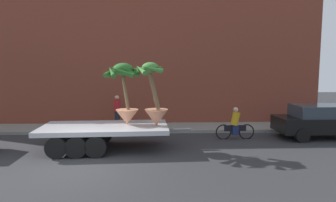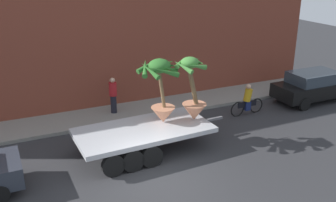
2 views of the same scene
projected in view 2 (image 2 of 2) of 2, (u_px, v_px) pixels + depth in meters
ground_plane at (159, 183)px, 12.48m from camera, size 60.00×60.00×0.00m
sidewalk at (108, 115)px, 17.66m from camera, size 24.00×2.20×0.15m
building_facade at (93, 28)px, 17.75m from camera, size 24.00×1.20×7.83m
flatbed_trailer at (138, 135)px, 14.16m from camera, size 6.13×2.67×0.98m
potted_palm_rear at (193, 94)px, 14.51m from camera, size 1.38×1.25×2.57m
potted_palm_middle at (161, 89)px, 14.19m from camera, size 1.51×1.55×2.54m
cyclist at (247, 101)px, 17.77m from camera, size 1.84×0.35×1.54m
parked_car at (315, 86)px, 19.42m from camera, size 4.55×1.86×1.58m
pedestrian_near_gate at (113, 95)px, 17.49m from camera, size 0.36×0.36×1.71m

